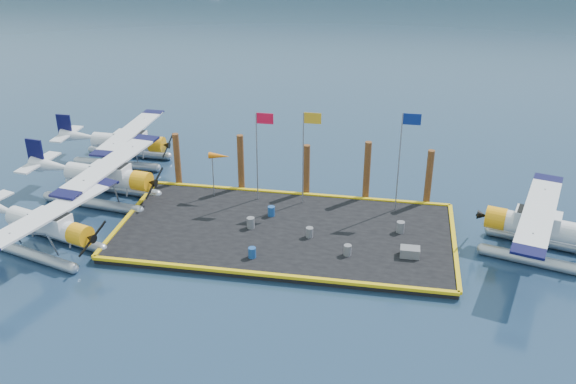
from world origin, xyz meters
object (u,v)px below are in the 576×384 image
piling_0 (177,161)px  piling_2 (307,172)px  seaplane_d (544,231)px  piling_1 (241,164)px  seaplane_c (126,144)px  seaplane_a (47,228)px  flagpole_yellow (306,144)px  seaplane_b (106,178)px  flagpole_red (260,143)px  piling_3 (367,173)px  windsock (219,157)px  drum_4 (400,227)px  drum_3 (252,253)px  crate (410,252)px  piling_4 (429,179)px  drum_2 (309,232)px  drum_1 (348,250)px  drum_5 (271,211)px  flagpole_blue (403,148)px  drum_0 (251,223)px

piling_0 → piling_2: (9.00, 0.00, -0.10)m
seaplane_d → piling_1: size_ratio=2.53×
seaplane_c → piling_1: (9.76, -3.54, 0.57)m
seaplane_a → flagpole_yellow: bearing=137.0°
seaplane_b → seaplane_c: seaplane_b is taller
flagpole_red → piling_0: flagpole_red is taller
piling_3 → windsock: bearing=-170.5°
drum_4 → seaplane_d: bearing=-5.0°
seaplane_a → piling_3: bearing=135.5°
seaplane_a → piling_2: piling_2 is taller
seaplane_c → flagpole_red: size_ratio=1.64×
drum_3 → flagpole_red: bearing=98.3°
crate → piling_4: 7.37m
drum_2 → windsock: 8.33m
drum_1 → piling_3: bearing=86.1°
drum_2 → flagpole_red: size_ratio=0.10×
drum_2 → piling_2: bearing=100.3°
drum_5 → piling_4: piling_4 is taller
seaplane_c → piling_0: bearing=58.0°
drum_1 → piling_4: (4.52, 7.63, 1.29)m
drum_5 → piling_1: piling_1 is taller
seaplane_d → flagpole_yellow: size_ratio=1.72×
seaplane_d → piling_4: bearing=66.4°
seaplane_a → drum_3: (11.81, 0.73, -0.85)m
drum_5 → flagpole_yellow: (1.86, 2.16, 3.80)m
crate → piling_0: size_ratio=0.27×
seaplane_b → windsock: (7.47, 1.22, 1.58)m
crate → piling_3: size_ratio=0.25×
seaplane_b → flagpole_blue: flagpole_blue is taller
seaplane_a → drum_5: seaplane_a is taller
piling_4 → windsock: bearing=-173.3°
piling_3 → seaplane_d: bearing=-26.6°
drum_4 → piling_0: (-15.37, 4.47, 1.26)m
flagpole_yellow → piling_0: bearing=170.1°
drum_4 → piling_4: piling_4 is taller
drum_1 → crate: bearing=7.6°
piling_1 → flagpole_red: bearing=-43.2°
seaplane_c → drum_4: seaplane_c is taller
flagpole_red → drum_5: bearing=-62.3°
seaplane_a → windsock: (8.03, 7.96, 1.67)m
seaplane_b → drum_0: bearing=83.4°
windsock → piling_0: bearing=155.3°
seaplane_a → drum_1: seaplane_a is taller
piling_2 → flagpole_red: bearing=-150.2°
piling_0 → piling_1: piling_1 is taller
seaplane_a → drum_5: size_ratio=15.88×
drum_2 → crate: (5.86, -1.18, -0.03)m
seaplane_a → piling_0: 10.59m
flagpole_red → flagpole_yellow: flagpole_yellow is taller
crate → windsock: 13.89m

